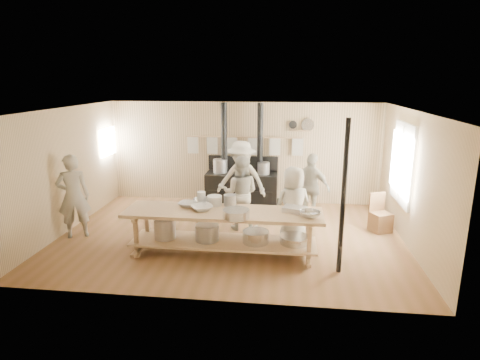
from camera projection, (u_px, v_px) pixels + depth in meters
The scene contains 24 objects.
ground at pixel (230, 236), 8.34m from camera, with size 7.00×7.00×0.00m, color brown.
room_shell at pixel (230, 159), 7.93m from camera, with size 7.00×7.00×7.00m.
window_right at pixel (403, 164), 8.14m from camera, with size 0.09×1.50×1.65m.
left_opening at pixel (108, 142), 10.26m from camera, with size 0.00×0.90×0.90m.
stove at pixel (242, 185), 10.24m from camera, with size 1.90×0.75×2.60m.
towel_rail at pixel (243, 143), 10.26m from camera, with size 3.00×0.04×0.47m.
back_wall_shelf at pixel (301, 127), 10.01m from camera, with size 0.63×0.14×0.32m.
prep_table at pixel (223, 228), 7.34m from camera, with size 3.60×0.90×0.85m.
support_post at pixel (343, 198), 6.48m from camera, with size 0.08×0.08×2.60m, color black.
cook_far_left at pixel (73, 196), 8.10m from camera, with size 0.63×0.42×1.74m, color #B9B7A4.
cook_left at pixel (241, 193), 8.56m from camera, with size 0.78×0.61×1.60m, color #B9B7A4.
cook_center at pixel (293, 206), 7.76m from camera, with size 0.76×0.50×1.56m, color #B9B7A4.
cook_right at pixel (312, 187), 9.08m from camera, with size 0.92×0.38×1.56m, color #B9B7A4.
cook_by_window at pixel (241, 180), 9.22m from camera, with size 1.17×0.67×1.81m, color #B9B7A4.
chair at pixel (380, 220), 8.56m from camera, with size 0.50×0.50×0.81m.
bowl_white_a at pixel (188, 204), 7.51m from camera, with size 0.34×0.34×0.08m, color silver.
bowl_steel_a at pixel (202, 202), 7.61m from camera, with size 0.35×0.35×0.11m, color silver.
bowl_white_b at pixel (202, 208), 7.28m from camera, with size 0.39×0.39×0.10m, color silver.
bowl_steel_b at pixel (310, 214), 6.91m from camera, with size 0.36×0.36×0.11m, color silver.
roasting_pan at pixel (295, 209), 7.20m from camera, with size 0.41×0.28×0.09m, color #B2B2B7.
mixing_bowl_large at pixel (236, 214), 6.89m from camera, with size 0.46×0.46×0.15m, color silver.
bucket_galv at pixel (230, 200), 7.54m from camera, with size 0.23×0.23×0.21m, color gray.
deep_bowl_enamel at pixel (215, 201), 7.58m from camera, with size 0.28×0.28×0.18m, color silver.
pitcher at pixel (201, 198), 7.60m from camera, with size 0.16×0.16×0.25m, color silver.
Camera 1 is at (1.12, -7.71, 3.20)m, focal length 30.00 mm.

